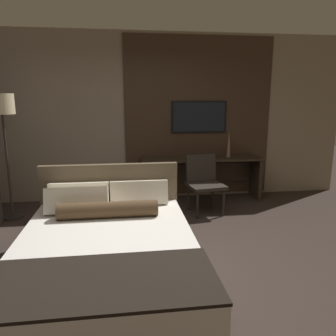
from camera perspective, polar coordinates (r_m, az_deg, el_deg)
The scene contains 8 objects.
ground_plane at distance 3.51m, azimuth -1.73°, elevation -17.53°, with size 16.00×16.00×0.00m, color #332823.
wall_back_tv_panel at distance 5.66m, azimuth -3.15°, elevation 8.73°, with size 7.20×0.09×2.80m.
bed at distance 3.23m, azimuth -10.62°, elevation -14.60°, with size 1.63×2.23×0.96m.
desk at distance 5.66m, azimuth 5.67°, elevation -0.43°, with size 2.04×0.48×0.74m.
tv at distance 5.71m, azimuth 5.43°, elevation 8.84°, with size 0.95×0.04×0.54m.
desk_chair at distance 5.05m, azimuth 6.19°, elevation -1.85°, with size 0.58×0.58×0.88m.
floor_lamp at distance 5.11m, azimuth -26.89°, elevation 8.31°, with size 0.34×0.34×1.79m.
vase_tall at distance 5.69m, azimuth 10.53°, elevation 4.20°, with size 0.07×0.07×0.46m.
Camera 1 is at (-0.31, -3.03, 1.74)m, focal length 35.00 mm.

